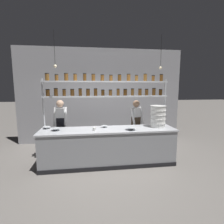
{
  "coord_description": "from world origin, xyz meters",
  "views": [
    {
      "loc": [
        -0.51,
        -4.25,
        1.98
      ],
      "look_at": [
        0.12,
        0.2,
        1.32
      ],
      "focal_mm": 28.0,
      "sensor_mm": 36.0,
      "label": 1
    }
  ],
  "objects": [
    {
      "name": "spice_shelf_unit",
      "position": [
        -0.01,
        0.33,
        1.89
      ],
      "size": [
        3.28,
        0.28,
        2.32
      ],
      "color": "#B7BABF",
      "rests_on": "ground_plane"
    },
    {
      "name": "ground_plane",
      "position": [
        0.0,
        0.0,
        0.0
      ],
      "size": [
        40.0,
        40.0,
        0.0
      ],
      "primitive_type": "plane",
      "color": "slate"
    },
    {
      "name": "pendant_light_row",
      "position": [
        0.04,
        0.0,
        2.49
      ],
      "size": [
        2.61,
        0.07,
        0.83
      ],
      "color": "black"
    },
    {
      "name": "serving_cup_front",
      "position": [
        -0.36,
        -0.12,
        0.96
      ],
      "size": [
        0.08,
        0.08,
        0.08
      ],
      "color": "silver",
      "rests_on": "prep_counter"
    },
    {
      "name": "container_stack",
      "position": [
        1.31,
        0.04,
        1.2
      ],
      "size": [
        0.4,
        0.4,
        0.57
      ],
      "color": "white",
      "rests_on": "prep_counter"
    },
    {
      "name": "chef_center",
      "position": [
        0.9,
        0.68,
        0.9
      ],
      "size": [
        0.41,
        0.34,
        1.58
      ],
      "rotation": [
        0.0,
        0.0,
        0.31
      ],
      "color": "black",
      "rests_on": "ground_plane"
    },
    {
      "name": "prep_bowl_center_back",
      "position": [
        -0.08,
        0.18,
        0.94
      ],
      "size": [
        0.17,
        0.17,
        0.05
      ],
      "color": "#B2B7BC",
      "rests_on": "prep_counter"
    },
    {
      "name": "prep_bowl_near_left",
      "position": [
        -1.28,
        0.02,
        0.95
      ],
      "size": [
        0.23,
        0.23,
        0.06
      ],
      "color": "#B2B7BC",
      "rests_on": "prep_counter"
    },
    {
      "name": "prep_counter",
      "position": [
        0.0,
        -0.0,
        0.46
      ],
      "size": [
        3.39,
        0.76,
        0.92
      ],
      "color": "gray",
      "rests_on": "ground_plane"
    },
    {
      "name": "prep_bowl_center_front",
      "position": [
        -1.55,
        0.24,
        0.95
      ],
      "size": [
        0.19,
        0.19,
        0.05
      ],
      "color": "silver",
      "rests_on": "prep_counter"
    },
    {
      "name": "prep_bowl_near_right",
      "position": [
        0.54,
        -0.18,
        0.96
      ],
      "size": [
        0.27,
        0.27,
        0.07
      ],
      "color": "#B2B7BC",
      "rests_on": "prep_counter"
    },
    {
      "name": "back_wall",
      "position": [
        0.0,
        2.0,
        1.64
      ],
      "size": [
        5.79,
        0.12,
        3.29
      ],
      "primitive_type": "cube",
      "color": "#939399",
      "rests_on": "ground_plane"
    },
    {
      "name": "chef_left",
      "position": [
        -1.27,
        0.76,
        0.92
      ],
      "size": [
        0.36,
        0.28,
        1.61
      ],
      "rotation": [
        0.0,
        0.0,
        -0.01
      ],
      "color": "black",
      "rests_on": "ground_plane"
    }
  ]
}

